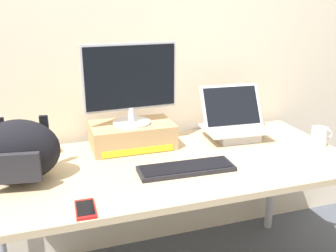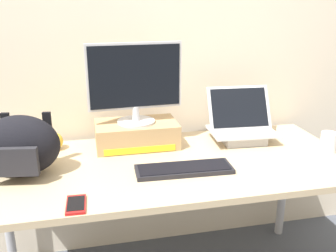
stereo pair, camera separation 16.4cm
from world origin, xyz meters
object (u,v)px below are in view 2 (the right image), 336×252
Objects in this scene: open_laptop at (241,130)px; coffee_mug at (329,142)px; plush_toy at (54,141)px; external_keyboard at (184,169)px; cell_phone at (76,204)px; toner_box_yellow at (136,134)px; desktop_monitor at (135,82)px; messenger_backpack at (21,146)px.

open_laptop is 0.45m from coffee_mug.
coffee_mug is at bearing -13.70° from plush_toy.
open_laptop is 0.82× the size of external_keyboard.
external_keyboard reaches higher than cell_phone.
toner_box_yellow is 0.65m from cell_phone.
plush_toy is at bearing 172.12° from desktop_monitor.
coffee_mug reaches higher than cell_phone.
external_keyboard is 3.16× the size of cell_phone.
desktop_monitor is (0.00, -0.00, 0.28)m from toner_box_yellow.
toner_box_yellow is 0.40m from external_keyboard.
open_laptop is 0.99m from plush_toy.
plush_toy is at bearing 75.59° from messenger_backpack.
toner_box_yellow is 4.76× the size of plush_toy.
coffee_mug reaches higher than plush_toy.
messenger_backpack is at bearing -166.93° from open_laptop.
messenger_backpack is (-0.54, -0.24, -0.20)m from desktop_monitor.
plush_toy is at bearing 166.30° from coffee_mug.
toner_box_yellow is 0.59m from messenger_backpack.
cell_phone is at bearing -47.01° from messenger_backpack.
toner_box_yellow reaches higher than plush_toy.
desktop_monitor is 3.90× the size of coffee_mug.
desktop_monitor is 0.51m from plush_toy.
external_keyboard is (-0.41, -0.32, -0.05)m from open_laptop.
toner_box_yellow is at bearing 162.40° from coffee_mug.
cell_phone is (-0.47, -0.20, -0.01)m from external_keyboard.
messenger_backpack is at bearing 126.04° from cell_phone.
toner_box_yellow is 0.42m from plush_toy.
open_laptop is 0.52m from external_keyboard.
coffee_mug is (0.94, -0.30, -0.01)m from toner_box_yellow.
coffee_mug reaches higher than external_keyboard.
coffee_mug is at bearing -17.60° from toner_box_yellow.
cell_phone is at bearing -145.89° from open_laptop.
open_laptop is 2.58× the size of cell_phone.
open_laptop is (0.57, -0.05, -0.00)m from toner_box_yellow.
external_keyboard is at bearing -34.59° from plush_toy.
toner_box_yellow is at bearing 32.70° from messenger_backpack.
open_laptop is 1.12m from messenger_backpack.
desktop_monitor reaches higher than coffee_mug.
plush_toy is at bearing 102.17° from cell_phone.
plush_toy is (-0.42, 0.03, -0.02)m from toner_box_yellow.
coffee_mug is at bearing 6.48° from messenger_backpack.
toner_box_yellow is 3.42× the size of coffee_mug.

